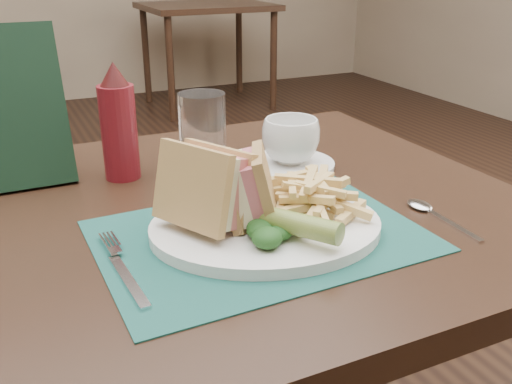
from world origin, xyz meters
The scene contains 16 objects.
wall_back centered at (0.00, 3.50, 0.00)m, with size 6.00×6.00×0.00m, color gray.
table_bg_right centered at (1.24, 2.86, 0.38)m, with size 0.90×0.75×0.75m, color black, non-canonical shape.
placemat centered at (0.02, -0.62, 0.75)m, with size 0.41×0.29×0.00m, color #174B43.
plate centered at (0.03, -0.62, 0.76)m, with size 0.30×0.24×0.01m, color white, non-canonical shape.
sandwich_half_a centered at (-0.07, -0.60, 0.82)m, with size 0.06×0.11×0.10m, color tan, non-canonical shape.
sandwich_half_b centered at (-0.01, -0.59, 0.81)m, with size 0.06×0.09×0.08m, color tan, non-canonical shape.
kale_garnish centered at (0.03, -0.66, 0.78)m, with size 0.11×0.08×0.03m, color #163D16, non-canonical shape.
pickle_spear centered at (0.03, -0.68, 0.79)m, with size 0.03×0.03×0.12m, color olive.
fries_pile centered at (0.09, -0.61, 0.80)m, with size 0.18×0.20×0.06m, color #DEBB6F, non-canonical shape.
fork centered at (-0.16, -0.63, 0.76)m, with size 0.03×0.17×0.01m, color silver, non-canonical shape.
spoon centered at (0.26, -0.68, 0.76)m, with size 0.03×0.15×0.01m, color silver, non-canonical shape.
saucer centered at (0.17, -0.41, 0.76)m, with size 0.15×0.15×0.01m, color white.
coffee_cup centered at (0.17, -0.41, 0.80)m, with size 0.10×0.10×0.08m, color white.
drinking_glass centered at (0.04, -0.36, 0.81)m, with size 0.08×0.08×0.13m, color white.
ketchup_bottle centered at (-0.09, -0.34, 0.84)m, with size 0.06×0.06×0.19m, color maroon, non-canonical shape.
check_presenter centered at (-0.24, -0.29, 0.87)m, with size 0.15×0.02×0.25m, color black.
Camera 1 is at (-0.27, -1.21, 1.09)m, focal length 40.00 mm.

